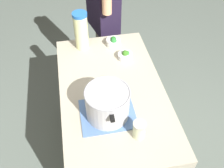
{
  "coord_description": "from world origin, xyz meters",
  "views": [
    {
      "loc": [
        -1.15,
        0.22,
        2.18
      ],
      "look_at": [
        0.0,
        0.0,
        0.95
      ],
      "focal_mm": 40.11,
      "sensor_mm": 36.0,
      "label": 1
    }
  ],
  "objects_px": {
    "cooking_pot": "(107,103)",
    "broccoli_bowl_center": "(125,55)",
    "broccoli_bowl_front": "(113,42)",
    "person_cook": "(103,22)",
    "mason_jar": "(139,130)",
    "lemonade_pitcher": "(81,31)"
  },
  "relations": [
    {
      "from": "broccoli_bowl_center",
      "to": "mason_jar",
      "type": "bearing_deg",
      "value": 173.45
    },
    {
      "from": "cooking_pot",
      "to": "broccoli_bowl_center",
      "type": "xyz_separation_m",
      "value": [
        0.51,
        -0.23,
        -0.08
      ]
    },
    {
      "from": "mason_jar",
      "to": "broccoli_bowl_center",
      "type": "xyz_separation_m",
      "value": [
        0.7,
        -0.08,
        -0.03
      ]
    },
    {
      "from": "mason_jar",
      "to": "broccoli_bowl_center",
      "type": "relative_size",
      "value": 1.04
    },
    {
      "from": "lemonade_pitcher",
      "to": "mason_jar",
      "type": "height_order",
      "value": "lemonade_pitcher"
    },
    {
      "from": "cooking_pot",
      "to": "broccoli_bowl_front",
      "type": "xyz_separation_m",
      "value": [
        0.69,
        -0.17,
        -0.08
      ]
    },
    {
      "from": "cooking_pot",
      "to": "broccoli_bowl_center",
      "type": "distance_m",
      "value": 0.57
    },
    {
      "from": "broccoli_bowl_front",
      "to": "person_cook",
      "type": "xyz_separation_m",
      "value": [
        0.4,
        0.02,
        -0.06
      ]
    },
    {
      "from": "broccoli_bowl_center",
      "to": "person_cook",
      "type": "distance_m",
      "value": 0.59
    },
    {
      "from": "broccoli_bowl_front",
      "to": "person_cook",
      "type": "distance_m",
      "value": 0.4
    },
    {
      "from": "mason_jar",
      "to": "person_cook",
      "type": "xyz_separation_m",
      "value": [
        1.28,
        -0.0,
        -0.08
      ]
    },
    {
      "from": "broccoli_bowl_front",
      "to": "broccoli_bowl_center",
      "type": "relative_size",
      "value": 1.02
    },
    {
      "from": "cooking_pot",
      "to": "person_cook",
      "type": "xyz_separation_m",
      "value": [
        1.09,
        -0.15,
        -0.13
      ]
    },
    {
      "from": "cooking_pot",
      "to": "mason_jar",
      "type": "bearing_deg",
      "value": -140.99
    },
    {
      "from": "cooking_pot",
      "to": "lemonade_pitcher",
      "type": "bearing_deg",
      "value": 6.37
    },
    {
      "from": "lemonade_pitcher",
      "to": "person_cook",
      "type": "height_order",
      "value": "person_cook"
    },
    {
      "from": "lemonade_pitcher",
      "to": "person_cook",
      "type": "bearing_deg",
      "value": -31.89
    },
    {
      "from": "cooking_pot",
      "to": "broccoli_bowl_center",
      "type": "height_order",
      "value": "cooking_pot"
    },
    {
      "from": "mason_jar",
      "to": "person_cook",
      "type": "distance_m",
      "value": 1.28
    },
    {
      "from": "cooking_pot",
      "to": "mason_jar",
      "type": "relative_size",
      "value": 2.89
    },
    {
      "from": "mason_jar",
      "to": "broccoli_bowl_center",
      "type": "bearing_deg",
      "value": -6.55
    },
    {
      "from": "mason_jar",
      "to": "cooking_pot",
      "type": "bearing_deg",
      "value": 39.01
    }
  ]
}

